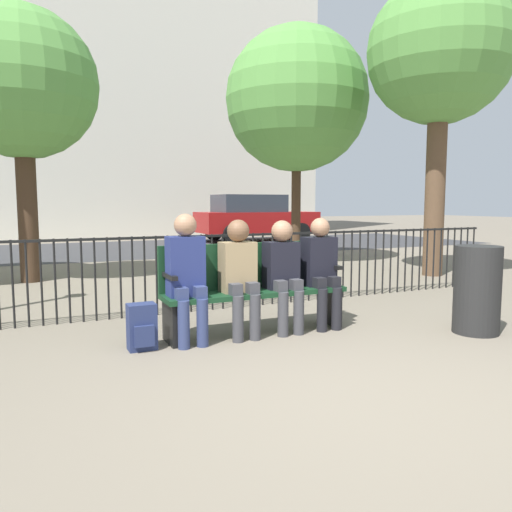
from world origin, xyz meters
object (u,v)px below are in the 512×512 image
Objects in this scene: park_bench at (253,284)px; tree_3 at (297,100)px; seated_person_0 at (187,271)px; backpack at (142,327)px; trash_bin at (477,290)px; seated_person_2 at (283,269)px; parked_car_0 at (255,217)px; tree_2 at (21,85)px; seated_person_1 at (240,271)px; tree_0 at (440,54)px; seated_person_3 at (321,266)px.

tree_3 is at bearing 56.61° from park_bench.
seated_person_0 is 0.24× the size of tree_3.
backpack is 0.47× the size of trash_bin.
seated_person_2 is 0.28× the size of parked_car_0.
tree_2 is 7.51m from trash_bin.
seated_person_0 is 1.05× the size of seated_person_1.
seated_person_0 is 1.07× the size of seated_person_2.
tree_2 reaches higher than seated_person_2.
tree_3 is (3.42, 5.19, 3.08)m from park_bench.
parked_car_0 is at bearing 75.65° from trash_bin.
tree_0 reaches higher than tree_3.
tree_2 is (-2.81, 4.72, 2.59)m from seated_person_3.
seated_person_0 is at bearing 179.76° from seated_person_2.
seated_person_3 is at bearing -116.71° from tree_3.
backpack is 13.23m from parked_car_0.
tree_0 is at bearing -18.57° from tree_2.
seated_person_2 is 1.54m from backpack.
seated_person_0 is 0.23× the size of tree_0.
seated_person_2 is 0.26× the size of tree_2.
tree_0 is 7.18m from tree_2.
seated_person_1 reaches higher than park_bench.
parked_car_0 reaches higher than seated_person_2.
seated_person_3 is (0.95, 0.00, -0.01)m from seated_person_1.
backpack is at bearing -177.84° from seated_person_1.
seated_person_0 is 0.66m from backpack.
seated_person_1 is 0.49m from seated_person_2.
park_bench is 0.42× the size of tree_2.
tree_3 is (2.68, 5.32, 2.92)m from seated_person_3.
parked_car_0 is at bearing 62.54° from seated_person_0.
tree_3 is at bearing 55.75° from seated_person_1.
trash_bin is at bearing -53.57° from tree_2.
parked_car_0 is (1.81, 6.19, -2.74)m from tree_3.
trash_bin is (1.32, -0.88, -0.21)m from seated_person_3.
seated_person_2 is at bearing 1.41° from backpack.
seated_person_3 is at bearing 0.14° from seated_person_2.
tree_2 reaches higher than parked_car_0.
seated_person_3 is 1.98m from backpack.
seated_person_2 is (0.49, -0.00, -0.01)m from seated_person_1.
seated_person_0 reaches higher than trash_bin.
seated_person_1 is 1.30× the size of trash_bin.
tree_0 is at bearing 22.85° from backpack.
park_bench is at bearing 33.03° from seated_person_1.
park_bench is 0.77m from seated_person_3.
trash_bin is at bearing -104.35° from parked_car_0.
tree_0 is 9.60m from parked_car_0.
parked_car_0 is (0.53, 9.06, -3.13)m from tree_0.
park_bench is at bearing -114.71° from parked_car_0.
parked_car_0 is (7.31, 6.79, -2.41)m from tree_2.
seated_person_2 is (0.29, -0.13, 0.16)m from park_bench.
park_bench is at bearing 169.96° from seated_person_3.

